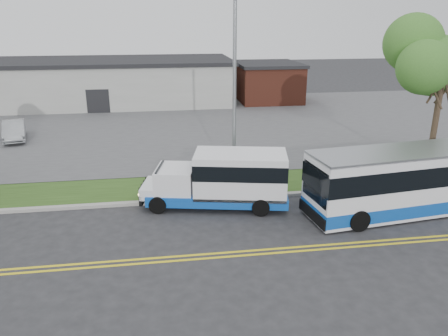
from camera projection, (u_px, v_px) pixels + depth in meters
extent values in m
plane|color=#28282B|center=(178.00, 212.00, 19.59)|extent=(140.00, 140.00, 0.00)
cube|color=yellow|center=(184.00, 256.00, 16.00)|extent=(70.00, 0.12, 0.01)
cube|color=yellow|center=(184.00, 260.00, 15.72)|extent=(70.00, 0.12, 0.01)
cube|color=#9E9B93|center=(177.00, 201.00, 20.60)|extent=(80.00, 0.30, 0.15)
cube|color=#284517|center=(176.00, 187.00, 22.28)|extent=(80.00, 3.30, 0.10)
cube|color=#4C4C4F|center=(168.00, 124.00, 35.45)|extent=(80.00, 25.00, 0.10)
cube|color=#9E9E99|center=(103.00, 84.00, 43.30)|extent=(25.00, 10.00, 4.00)
cube|color=black|center=(101.00, 61.00, 42.59)|extent=(25.40, 10.40, 0.35)
cube|color=black|center=(98.00, 102.00, 38.98)|extent=(2.00, 0.15, 2.20)
cube|color=brown|center=(267.00, 83.00, 44.76)|extent=(6.00, 7.00, 3.60)
cube|color=black|center=(268.00, 64.00, 44.12)|extent=(6.30, 7.30, 0.30)
cylinder|color=#3E2822|center=(434.00, 131.00, 23.55)|extent=(0.32, 0.32, 4.76)
ellipsoid|color=#3C7027|center=(445.00, 60.00, 22.32)|extent=(5.20, 5.20, 4.42)
cylinder|color=gray|center=(234.00, 92.00, 21.03)|extent=(0.18, 0.18, 9.50)
cube|color=#0F49AA|center=(218.00, 195.00, 20.13)|extent=(6.63, 3.39, 0.47)
cube|color=white|center=(240.00, 174.00, 19.72)|extent=(4.45, 2.93, 1.95)
cube|color=black|center=(240.00, 167.00, 19.61)|extent=(4.47, 2.97, 0.70)
cube|color=white|center=(175.00, 179.00, 19.99)|extent=(2.05, 2.30, 1.12)
cube|color=black|center=(160.00, 175.00, 19.96)|extent=(0.45, 1.75, 0.84)
cube|color=white|center=(154.00, 188.00, 20.20)|extent=(1.30, 2.06, 0.51)
cube|color=black|center=(145.00, 193.00, 20.31)|extent=(0.53, 1.90, 0.47)
sphere|color=#FFD88C|center=(140.00, 195.00, 19.58)|extent=(0.22, 0.22, 0.19)
sphere|color=#FFD88C|center=(147.00, 183.00, 20.89)|extent=(0.22, 0.22, 0.19)
cylinder|color=black|center=(158.00, 205.00, 19.36)|extent=(0.82, 0.42, 0.78)
cylinder|color=black|center=(166.00, 188.00, 21.25)|extent=(0.82, 0.42, 0.78)
cylinder|color=black|center=(261.00, 207.00, 19.11)|extent=(0.82, 0.42, 0.78)
cylinder|color=black|center=(260.00, 190.00, 21.01)|extent=(0.82, 0.42, 0.78)
cube|color=white|center=(421.00, 179.00, 19.37)|extent=(10.58, 3.59, 2.73)
cube|color=#0F49AA|center=(418.00, 199.00, 19.68)|extent=(10.60, 3.61, 0.57)
cube|color=black|center=(422.00, 168.00, 19.20)|extent=(10.62, 3.63, 0.90)
cube|color=black|center=(316.00, 184.00, 17.96)|extent=(0.36, 2.16, 1.51)
cube|color=black|center=(312.00, 214.00, 18.39)|extent=(0.40, 2.35, 0.47)
cube|color=gray|center=(425.00, 150.00, 18.91)|extent=(10.58, 3.59, 0.11)
cylinder|color=black|center=(359.00, 220.00, 17.76)|extent=(0.93, 0.41, 0.90)
cylinder|color=black|center=(332.00, 200.00, 19.78)|extent=(0.93, 0.41, 0.90)
cylinder|color=black|center=(445.00, 186.00, 21.33)|extent=(0.93, 0.41, 0.90)
imported|color=#A0A3A7|center=(14.00, 130.00, 30.55)|extent=(2.39, 4.28, 1.33)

